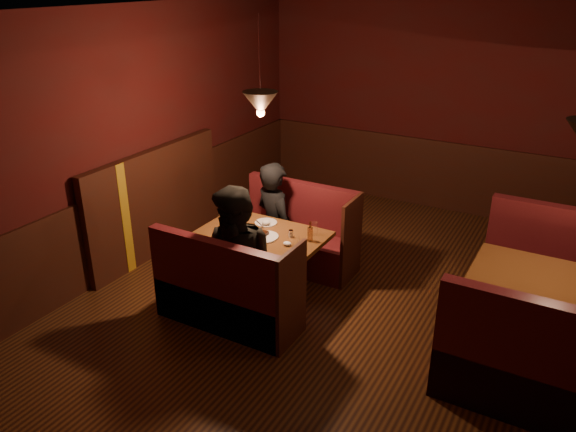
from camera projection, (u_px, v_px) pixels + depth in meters
The scene contains 9 objects.
room at pixel (347, 228), 5.11m from camera, with size 6.02×7.02×2.92m.
main_table at pixel (264, 247), 5.90m from camera, with size 1.30×0.79×0.91m.
main_bench_far at pixel (299, 240), 6.57m from camera, with size 1.43×0.51×0.98m.
main_bench_near at pixel (226, 298), 5.39m from camera, with size 1.43×0.51×0.98m.
second_table at pixel (551, 300), 4.86m from camera, with size 1.38×0.88×0.78m.
second_bench_far at pixel (560, 282), 5.60m from camera, with size 1.52×0.57×1.09m.
second_bench_near at pixel (538, 377), 4.28m from camera, with size 1.52×0.57×1.09m.
diner_a at pixel (275, 201), 6.34m from camera, with size 0.59×0.39×1.62m, color black.
diner_b at pixel (236, 240), 5.29m from camera, with size 0.84×0.65×1.73m, color black.
Camera 1 is at (1.53, -4.26, 3.19)m, focal length 35.00 mm.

